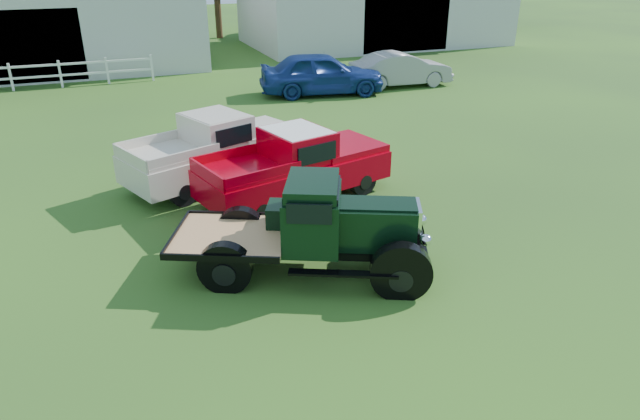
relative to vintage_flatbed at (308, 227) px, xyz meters
name	(u,v)px	position (x,y,z in m)	size (l,w,h in m)	color
ground	(333,289)	(0.22, -0.75, -0.96)	(120.00, 120.00, 0.00)	#2E491F
shed_left	(13,11)	(-6.78, 25.25, 1.84)	(18.80, 10.20, 5.60)	#BABABA
shed_right	(374,2)	(14.22, 26.25, 1.64)	(16.80, 9.20, 5.20)	#BABABA
vintage_flatbed	(308,227)	(0.00, 0.00, 0.00)	(4.82, 1.91, 1.91)	black
red_pickup	(294,165)	(0.91, 3.45, -0.06)	(4.93, 1.89, 1.80)	#B10012
white_pickup	(214,150)	(-0.67, 5.30, -0.05)	(4.91, 1.90, 1.80)	beige
misc_car_blue	(322,73)	(5.68, 13.76, -0.06)	(2.11, 5.24, 1.78)	navy
misc_car_grey	(401,69)	(9.61, 13.95, -0.20)	(1.59, 4.56, 1.50)	gray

